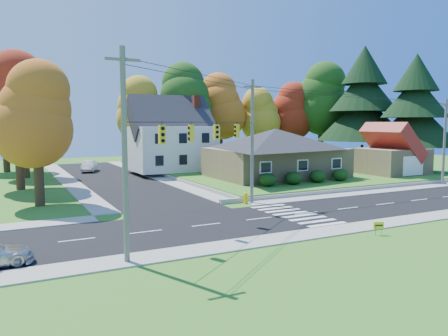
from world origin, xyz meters
name	(u,v)px	position (x,y,z in m)	size (l,w,h in m)	color
ground	(306,213)	(0.00, 0.00, 0.00)	(120.00, 120.00, 0.00)	#3D7923
road_main	(306,213)	(0.00, 0.00, 0.01)	(90.00, 8.00, 0.02)	black
road_cross	(113,179)	(-8.00, 26.00, 0.01)	(8.00, 44.00, 0.02)	black
sidewalk_north	(269,202)	(0.00, 5.00, 0.04)	(90.00, 2.00, 0.08)	#9C9A90
sidewalk_south	(356,227)	(0.00, -5.00, 0.04)	(90.00, 2.00, 0.08)	#9C9A90
lawn	(286,172)	(13.00, 21.00, 0.25)	(30.00, 30.00, 0.50)	#3D7923
ranch_house	(275,152)	(8.00, 16.00, 3.27)	(14.60, 10.60, 5.40)	tan
colonial_house	(172,138)	(0.04, 28.00, 4.58)	(10.40, 8.40, 9.60)	silver
garage	(392,154)	(22.00, 11.99, 2.84)	(7.30, 6.30, 4.60)	tan
hedge_row	(306,177)	(7.50, 9.80, 1.14)	(10.70, 1.70, 1.27)	#163A10
traffic_infrastructure	(294,142)	(-0.15, 1.35, 5.15)	(38.10, 10.66, 10.00)	#666059
tree_lot_0	(142,110)	(-2.00, 34.00, 8.31)	(6.72, 6.72, 12.51)	#3F2A19
tree_lot_1	(185,101)	(4.00, 33.00, 9.61)	(7.84, 7.84, 14.60)	#3F2A19
tree_lot_2	(220,107)	(10.00, 34.00, 8.96)	(7.28, 7.28, 13.56)	#3F2A19
tree_lot_3	(258,116)	(16.00, 33.00, 7.65)	(6.16, 6.16, 11.47)	#3F2A19
tree_lot_4	(293,112)	(22.00, 32.00, 8.31)	(6.72, 6.72, 12.51)	#3F2A19
tree_lot_5	(322,99)	(26.00, 30.00, 10.27)	(8.40, 8.40, 15.64)	#3F2A19
conifer_east_a	(363,103)	(27.00, 22.00, 9.39)	(12.80, 12.80, 16.96)	#3F2A19
conifer_east_b	(415,109)	(28.00, 14.00, 8.28)	(11.20, 11.20, 14.84)	#3F2A19
tree_west_0	(36,115)	(-17.00, 12.00, 7.15)	(6.16, 6.16, 11.47)	#3F2A19
tree_west_1	(17,103)	(-18.00, 22.00, 8.46)	(7.28, 7.28, 13.56)	#3F2A19
tree_west_2	(24,112)	(-17.00, 32.00, 7.81)	(6.72, 6.72, 12.51)	#3F2A19
tree_west_3	(4,103)	(-19.00, 40.00, 9.11)	(7.84, 7.84, 14.60)	#3F2A19
white_car	(89,166)	(-9.16, 34.98, 0.77)	(1.58, 4.54, 1.50)	silver
fire_hydrant	(246,198)	(-1.97, 5.36, 0.44)	(0.52, 0.41, 0.91)	#E8B603
yard_sign	(379,226)	(-0.02, -6.87, 0.56)	(0.58, 0.29, 0.78)	black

